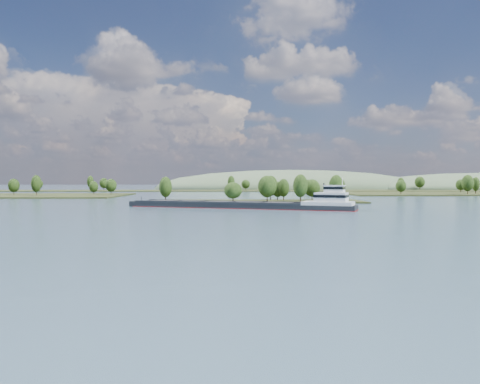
{
  "coord_description": "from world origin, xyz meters",
  "views": [
    {
      "loc": [
        -12.22,
        -38.85,
        10.42
      ],
      "look_at": [
        -8.53,
        130.0,
        6.0
      ],
      "focal_mm": 35.0,
      "sensor_mm": 36.0,
      "label": 1
    }
  ],
  "objects": [
    {
      "name": "ground",
      "position": [
        0.0,
        120.0,
        0.0
      ],
      "size": [
        1800.0,
        1800.0,
        0.0
      ],
      "primitive_type": "plane",
      "color": "#37505F",
      "rests_on": "ground"
    },
    {
      "name": "cargo_barge",
      "position": [
        -3.85,
        131.17,
        1.48
      ],
      "size": [
        84.41,
        41.51,
        11.74
      ],
      "color": "black",
      "rests_on": "ground"
    },
    {
      "name": "hill_west",
      "position": [
        60.0,
        500.0,
        0.0
      ],
      "size": [
        320.0,
        160.0,
        44.0
      ],
      "primitive_type": "ellipsoid",
      "color": "#40543A",
      "rests_on": "ground"
    },
    {
      "name": "tree_island",
      "position": [
        6.09,
        178.8,
        3.78
      ],
      "size": [
        100.0,
        30.04,
        13.54
      ],
      "color": "black",
      "rests_on": "ground"
    },
    {
      "name": "back_shoreline",
      "position": [
        7.23,
        399.78,
        0.64
      ],
      "size": [
        900.0,
        60.0,
        14.84
      ],
      "color": "black",
      "rests_on": "ground"
    },
    {
      "name": "hill_east",
      "position": [
        260.0,
        470.0,
        0.0
      ],
      "size": [
        260.0,
        140.0,
        36.0
      ],
      "primitive_type": "ellipsoid",
      "color": "#40543A",
      "rests_on": "ground"
    }
  ]
}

